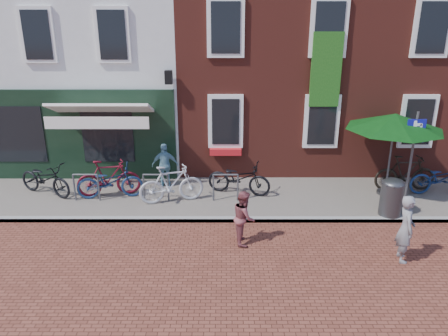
{
  "coord_description": "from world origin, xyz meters",
  "views": [
    {
      "loc": [
        0.48,
        -10.56,
        5.5
      ],
      "look_at": [
        0.46,
        0.78,
        1.26
      ],
      "focal_mm": 35.68,
      "sensor_mm": 36.0,
      "label": 1
    }
  ],
  "objects_px": {
    "parasol": "(395,118)",
    "bicycle_4": "(239,178)",
    "boy": "(244,217)",
    "bicycle_0": "(45,179)",
    "cafe_person": "(165,165)",
    "parking_sign": "(413,144)",
    "woman": "(406,229)",
    "bicycle_1": "(109,178)",
    "bicycle_6": "(442,178)",
    "bicycle_3": "(171,184)",
    "bicycle_2": "(110,182)",
    "bicycle_5": "(405,173)",
    "litter_bin": "(392,195)"
  },
  "relations": [
    {
      "from": "parasol",
      "to": "bicycle_4",
      "type": "height_order",
      "value": "parasol"
    },
    {
      "from": "boy",
      "to": "bicycle_0",
      "type": "height_order",
      "value": "boy"
    },
    {
      "from": "parasol",
      "to": "cafe_person",
      "type": "relative_size",
      "value": 2.01
    },
    {
      "from": "parking_sign",
      "to": "woman",
      "type": "distance_m",
      "value": 3.37
    },
    {
      "from": "cafe_person",
      "to": "bicycle_1",
      "type": "relative_size",
      "value": 0.75
    },
    {
      "from": "bicycle_6",
      "to": "bicycle_3",
      "type": "bearing_deg",
      "value": 93.27
    },
    {
      "from": "bicycle_2",
      "to": "bicycle_4",
      "type": "bearing_deg",
      "value": -93.62
    },
    {
      "from": "boy",
      "to": "bicycle_5",
      "type": "bearing_deg",
      "value": -63.35
    },
    {
      "from": "bicycle_2",
      "to": "bicycle_5",
      "type": "xyz_separation_m",
      "value": [
        8.8,
        0.56,
        0.05
      ]
    },
    {
      "from": "litter_bin",
      "to": "bicycle_6",
      "type": "bearing_deg",
      "value": 35.22
    },
    {
      "from": "boy",
      "to": "bicycle_3",
      "type": "height_order",
      "value": "boy"
    },
    {
      "from": "parking_sign",
      "to": "cafe_person",
      "type": "height_order",
      "value": "parking_sign"
    },
    {
      "from": "bicycle_1",
      "to": "bicycle_4",
      "type": "relative_size",
      "value": 0.97
    },
    {
      "from": "parking_sign",
      "to": "bicycle_6",
      "type": "relative_size",
      "value": 1.38
    },
    {
      "from": "parking_sign",
      "to": "bicycle_1",
      "type": "xyz_separation_m",
      "value": [
        -8.64,
        0.36,
        -1.15
      ]
    },
    {
      "from": "boy",
      "to": "cafe_person",
      "type": "xyz_separation_m",
      "value": [
        -2.3,
        3.29,
        0.12
      ]
    },
    {
      "from": "parking_sign",
      "to": "bicycle_0",
      "type": "xyz_separation_m",
      "value": [
        -10.54,
        0.44,
        -1.21
      ]
    },
    {
      "from": "bicycle_0",
      "to": "bicycle_6",
      "type": "xyz_separation_m",
      "value": [
        11.77,
        0.07,
        0.0
      ]
    },
    {
      "from": "bicycle_0",
      "to": "bicycle_2",
      "type": "relative_size",
      "value": 1.0
    },
    {
      "from": "bicycle_6",
      "to": "woman",
      "type": "bearing_deg",
      "value": 144.03
    },
    {
      "from": "parking_sign",
      "to": "bicycle_1",
      "type": "relative_size",
      "value": 1.42
    },
    {
      "from": "cafe_person",
      "to": "parking_sign",
      "type": "bearing_deg",
      "value": 168.75
    },
    {
      "from": "parking_sign",
      "to": "bicycle_5",
      "type": "distance_m",
      "value": 1.41
    },
    {
      "from": "bicycle_4",
      "to": "woman",
      "type": "bearing_deg",
      "value": -117.71
    },
    {
      "from": "parking_sign",
      "to": "bicycle_1",
      "type": "height_order",
      "value": "parking_sign"
    },
    {
      "from": "boy",
      "to": "cafe_person",
      "type": "relative_size",
      "value": 0.97
    },
    {
      "from": "bicycle_1",
      "to": "bicycle_4",
      "type": "bearing_deg",
      "value": -98.91
    },
    {
      "from": "bicycle_2",
      "to": "woman",
      "type": "bearing_deg",
      "value": -121.57
    },
    {
      "from": "boy",
      "to": "bicycle_2",
      "type": "xyz_separation_m",
      "value": [
        -3.8,
        2.41,
        -0.07
      ]
    },
    {
      "from": "parking_sign",
      "to": "parasol",
      "type": "relative_size",
      "value": 0.95
    },
    {
      "from": "cafe_person",
      "to": "bicycle_3",
      "type": "distance_m",
      "value": 1.24
    },
    {
      "from": "parasol",
      "to": "bicycle_3",
      "type": "relative_size",
      "value": 1.5
    },
    {
      "from": "woman",
      "to": "boy",
      "type": "height_order",
      "value": "woman"
    },
    {
      "from": "bicycle_1",
      "to": "bicycle_5",
      "type": "bearing_deg",
      "value": -98.44
    },
    {
      "from": "bicycle_5",
      "to": "bicycle_6",
      "type": "relative_size",
      "value": 0.97
    },
    {
      "from": "cafe_person",
      "to": "bicycle_5",
      "type": "distance_m",
      "value": 7.3
    },
    {
      "from": "litter_bin",
      "to": "boy",
      "type": "relative_size",
      "value": 0.82
    },
    {
      "from": "woman",
      "to": "bicycle_2",
      "type": "height_order",
      "value": "woman"
    },
    {
      "from": "bicycle_6",
      "to": "bicycle_4",
      "type": "bearing_deg",
      "value": 88.89
    },
    {
      "from": "bicycle_4",
      "to": "cafe_person",
      "type": "bearing_deg",
      "value": 91.98
    },
    {
      "from": "litter_bin",
      "to": "bicycle_0",
      "type": "height_order",
      "value": "litter_bin"
    },
    {
      "from": "parasol",
      "to": "bicycle_4",
      "type": "xyz_separation_m",
      "value": [
        -4.4,
        -0.0,
        -1.82
      ]
    },
    {
      "from": "parking_sign",
      "to": "litter_bin",
      "type": "bearing_deg",
      "value": -130.39
    },
    {
      "from": "bicycle_3",
      "to": "bicycle_5",
      "type": "relative_size",
      "value": 1.0
    },
    {
      "from": "cafe_person",
      "to": "bicycle_2",
      "type": "relative_size",
      "value": 0.73
    },
    {
      "from": "parasol",
      "to": "bicycle_5",
      "type": "distance_m",
      "value": 1.89
    },
    {
      "from": "bicycle_3",
      "to": "bicycle_6",
      "type": "height_order",
      "value": "bicycle_3"
    },
    {
      "from": "cafe_person",
      "to": "bicycle_3",
      "type": "height_order",
      "value": "cafe_person"
    },
    {
      "from": "bicycle_0",
      "to": "woman",
      "type": "bearing_deg",
      "value": -83.95
    },
    {
      "from": "cafe_person",
      "to": "bicycle_4",
      "type": "xyz_separation_m",
      "value": [
        2.26,
        -0.58,
        -0.19
      ]
    }
  ]
}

